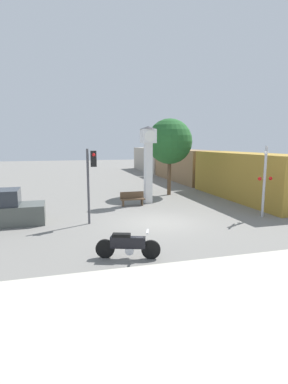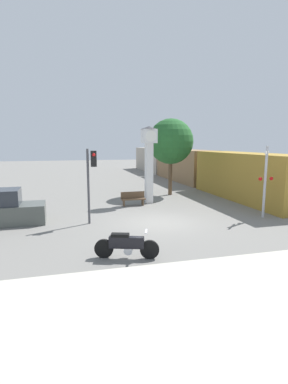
% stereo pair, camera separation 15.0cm
% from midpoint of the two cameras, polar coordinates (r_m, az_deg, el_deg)
% --- Properties ---
extents(ground_plane, '(120.00, 120.00, 0.00)m').
position_cam_midpoint_polar(ground_plane, '(15.77, 3.25, -5.82)').
color(ground_plane, slate).
extents(sidewalk_strip, '(36.00, 6.00, 0.10)m').
position_cam_midpoint_polar(sidewalk_strip, '(8.71, 21.67, -19.14)').
color(sidewalk_strip, '#BCB7A8').
rests_on(sidewalk_strip, ground_plane).
extents(motorcycle, '(2.26, 0.90, 1.03)m').
position_cam_midpoint_polar(motorcycle, '(10.90, -2.97, -10.04)').
color(motorcycle, black).
rests_on(motorcycle, ground_plane).
extents(clock_tower, '(1.12, 1.12, 5.24)m').
position_cam_midpoint_polar(clock_tower, '(20.50, 1.17, 7.40)').
color(clock_tower, white).
rests_on(clock_tower, ground_plane).
extents(freight_train, '(2.80, 34.94, 3.40)m').
position_cam_midpoint_polar(freight_train, '(33.66, 7.86, 5.10)').
color(freight_train, olive).
rests_on(freight_train, ground_plane).
extents(traffic_light, '(0.50, 0.35, 3.83)m').
position_cam_midpoint_polar(traffic_light, '(15.33, -9.78, 3.70)').
color(traffic_light, '#47474C').
rests_on(traffic_light, ground_plane).
extents(railroad_crossing_signal, '(0.90, 0.82, 3.96)m').
position_cam_midpoint_polar(railroad_crossing_signal, '(17.78, 22.33, 2.30)').
color(railroad_crossing_signal, '#B7B7BC').
rests_on(railroad_crossing_signal, ground_plane).
extents(street_tree, '(3.54, 3.54, 6.01)m').
position_cam_midpoint_polar(street_tree, '(23.86, 5.30, 9.53)').
color(street_tree, brown).
rests_on(street_tree, ground_plane).
extents(bench, '(1.60, 0.44, 0.92)m').
position_cam_midpoint_polar(bench, '(19.85, -1.88, -1.21)').
color(bench, brown).
rests_on(bench, ground_plane).
extents(parked_car, '(4.24, 1.90, 1.80)m').
position_cam_midpoint_polar(parked_car, '(16.85, -25.39, -3.11)').
color(parked_car, '#4C514C').
rests_on(parked_car, ground_plane).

